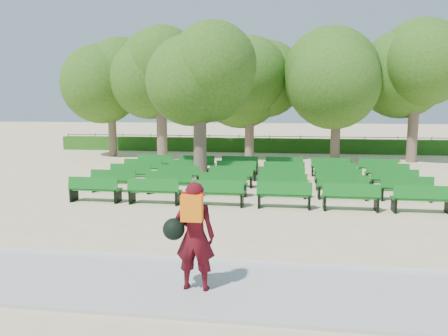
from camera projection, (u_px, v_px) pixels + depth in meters
The scene contains 9 objects.
ground at pixel (221, 196), 14.57m from camera, with size 120.00×120.00×0.00m, color beige.
paving at pixel (153, 284), 7.32m from camera, with size 30.00×2.20×0.06m, color #ADACA9.
curb at pixel (171, 260), 8.44m from camera, with size 30.00×0.12×0.10m, color silver.
hedge at pixel (254, 145), 28.22m from camera, with size 26.00×0.70×0.90m, color #255A17.
fence at pixel (254, 151), 28.67m from camera, with size 26.00×0.10×1.02m, color black, non-canonical shape.
tree_line at pixel (248, 160), 24.36m from camera, with size 21.80×6.80×7.04m, color #345E19, non-canonical shape.
bench_array at pixel (257, 185), 16.08m from camera, with size 1.62×0.57×1.01m.
tree_among at pixel (200, 84), 16.97m from camera, with size 3.96×3.96×5.65m.
person at pixel (193, 234), 6.95m from camera, with size 0.83×0.50×1.77m.
Camera 1 is at (2.19, -14.12, 3.01)m, focal length 35.00 mm.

